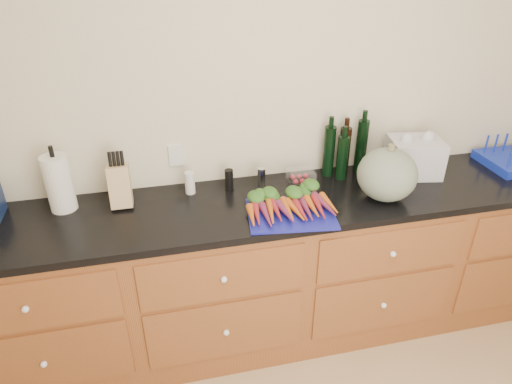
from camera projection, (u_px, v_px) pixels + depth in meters
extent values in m
cube|color=beige|center=(280.00, 114.00, 2.57)|extent=(4.10, 0.05, 2.60)
cube|color=brown|center=(291.00, 269.00, 2.71)|extent=(3.60, 0.60, 0.90)
cube|color=brown|center=(26.00, 307.00, 2.05)|extent=(0.82, 0.01, 0.28)
sphere|color=white|center=(25.00, 309.00, 2.04)|extent=(0.03, 0.03, 0.03)
cube|color=brown|center=(44.00, 362.00, 2.23)|extent=(0.82, 0.01, 0.38)
sphere|color=white|center=(44.00, 364.00, 2.22)|extent=(0.03, 0.03, 0.03)
cube|color=brown|center=(223.00, 277.00, 2.23)|extent=(0.82, 0.01, 0.28)
sphere|color=white|center=(224.00, 279.00, 2.22)|extent=(0.03, 0.03, 0.03)
cube|color=brown|center=(226.00, 330.00, 2.41)|extent=(0.82, 0.01, 0.38)
sphere|color=white|center=(226.00, 333.00, 2.39)|extent=(0.03, 0.03, 0.03)
cube|color=brown|center=(392.00, 252.00, 2.41)|extent=(0.82, 0.01, 0.28)
sphere|color=white|center=(393.00, 254.00, 2.39)|extent=(0.03, 0.03, 0.03)
cube|color=brown|center=(382.00, 303.00, 2.58)|extent=(0.82, 0.01, 0.38)
sphere|color=white|center=(384.00, 305.00, 2.57)|extent=(0.03, 0.03, 0.03)
cube|color=black|center=(295.00, 201.00, 2.48)|extent=(3.64, 0.62, 0.04)
cube|color=navy|center=(291.00, 214.00, 2.32)|extent=(0.47, 0.38, 0.01)
cone|color=#CB5B17|center=(252.00, 216.00, 2.25)|extent=(0.04, 0.20, 0.04)
cone|color=maroon|center=(259.00, 215.00, 2.25)|extent=(0.04, 0.20, 0.04)
cone|color=#76244A|center=(265.00, 214.00, 2.26)|extent=(0.04, 0.20, 0.04)
cone|color=#CB5B17|center=(271.00, 214.00, 2.26)|extent=(0.04, 0.20, 0.04)
cone|color=maroon|center=(277.00, 213.00, 2.27)|extent=(0.04, 0.20, 0.04)
cone|color=#76244A|center=(283.00, 212.00, 2.28)|extent=(0.04, 0.20, 0.04)
cone|color=#CB5B17|center=(289.00, 211.00, 2.28)|extent=(0.04, 0.20, 0.04)
ellipsoid|color=#1C4F1A|center=(264.00, 198.00, 2.39)|extent=(0.20, 0.12, 0.06)
cone|color=#CB5B17|center=(295.00, 211.00, 2.29)|extent=(0.04, 0.20, 0.04)
cone|color=maroon|center=(301.00, 210.00, 2.30)|extent=(0.04, 0.20, 0.04)
cone|color=#76244A|center=(307.00, 209.00, 2.30)|extent=(0.04, 0.20, 0.04)
cone|color=#CB5B17|center=(313.00, 209.00, 2.31)|extent=(0.04, 0.20, 0.04)
cone|color=maroon|center=(319.00, 208.00, 2.31)|extent=(0.04, 0.20, 0.04)
cone|color=#76244A|center=(324.00, 207.00, 2.32)|extent=(0.04, 0.20, 0.04)
cone|color=#CB5B17|center=(330.00, 206.00, 2.33)|extent=(0.04, 0.20, 0.04)
ellipsoid|color=#1C4F1A|center=(304.00, 193.00, 2.43)|extent=(0.20, 0.12, 0.06)
ellipsoid|color=#5D6D5B|center=(387.00, 175.00, 2.40)|extent=(0.31, 0.31, 0.28)
cylinder|color=white|center=(59.00, 183.00, 2.30)|extent=(0.13, 0.13, 0.30)
cube|color=tan|center=(120.00, 186.00, 2.36)|extent=(0.11, 0.11, 0.22)
cylinder|color=silver|center=(190.00, 183.00, 2.48)|extent=(0.05, 0.05, 0.12)
cylinder|color=black|center=(229.00, 179.00, 2.53)|extent=(0.05, 0.05, 0.12)
cylinder|color=silver|center=(261.00, 177.00, 2.57)|extent=(0.05, 0.05, 0.11)
cube|color=white|center=(301.00, 176.00, 2.61)|extent=(0.14, 0.12, 0.07)
cylinder|color=black|center=(329.00, 151.00, 2.63)|extent=(0.07, 0.07, 0.30)
cylinder|color=black|center=(344.00, 151.00, 2.67)|extent=(0.07, 0.07, 0.28)
cylinder|color=black|center=(361.00, 147.00, 2.67)|extent=(0.07, 0.07, 0.32)
cylinder|color=black|center=(342.00, 158.00, 2.60)|extent=(0.07, 0.07, 0.26)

